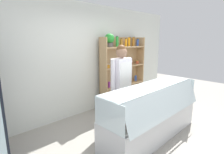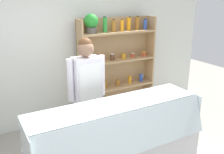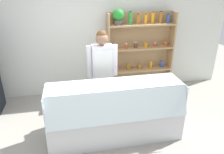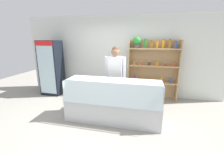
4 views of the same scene
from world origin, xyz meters
The scene contains 5 objects.
ground_plane centered at (0.00, 0.00, 0.00)m, with size 12.00×12.00×0.00m, color gray.
back_wall centered at (0.00, 1.96, 1.35)m, with size 6.80×0.10×2.70m, color silver.
shelving_unit centered at (1.11, 1.69, 1.13)m, with size 1.55×0.29×1.99m.
deli_display_case centered at (0.22, 0.05, 0.31)m, with size 2.24×0.72×1.01m.
shop_clerk centered at (0.13, 0.76, 1.03)m, with size 0.57×0.25×1.74m.
Camera 1 is at (-2.46, -1.65, 1.84)m, focal length 28.00 mm.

